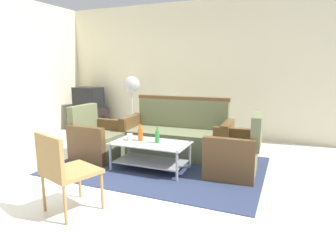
% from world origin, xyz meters
% --- Properties ---
extents(ground_plane, '(14.00, 14.00, 0.00)m').
position_xyz_m(ground_plane, '(0.00, 0.00, 0.00)').
color(ground_plane, white).
extents(wall_back, '(6.52, 0.12, 2.80)m').
position_xyz_m(wall_back, '(0.00, 3.06, 1.40)').
color(wall_back, beige).
rests_on(wall_back, ground).
extents(rug, '(3.02, 2.08, 0.01)m').
position_xyz_m(rug, '(0.05, 0.80, 0.01)').
color(rug, '#2D3856').
rests_on(rug, ground).
extents(couch, '(1.83, 0.81, 0.96)m').
position_xyz_m(couch, '(0.09, 1.44, 0.32)').
color(couch, '#6B704C').
rests_on(couch, rug).
extents(armchair_left, '(0.72, 0.78, 0.85)m').
position_xyz_m(armchair_left, '(-1.05, 0.77, 0.29)').
color(armchair_left, '#6B704C').
rests_on(armchair_left, rug).
extents(armchair_right, '(0.73, 0.79, 0.85)m').
position_xyz_m(armchair_right, '(1.15, 0.88, 0.29)').
color(armchair_right, '#6B704C').
rests_on(armchair_right, rug).
extents(coffee_table, '(1.10, 0.60, 0.40)m').
position_xyz_m(coffee_table, '(-0.00, 0.60, 0.27)').
color(coffee_table, silver).
rests_on(coffee_table, rug).
extents(bottle_green, '(0.06, 0.06, 0.23)m').
position_xyz_m(bottle_green, '(0.09, 0.63, 0.50)').
color(bottle_green, '#2D8C38').
rests_on(bottle_green, coffee_table).
extents(bottle_orange, '(0.07, 0.07, 0.25)m').
position_xyz_m(bottle_orange, '(-0.18, 0.64, 0.50)').
color(bottle_orange, '#D85919').
rests_on(bottle_orange, coffee_table).
extents(cup, '(0.08, 0.08, 0.10)m').
position_xyz_m(cup, '(-0.34, 0.60, 0.46)').
color(cup, silver).
rests_on(cup, coffee_table).
extents(tv_stand, '(0.80, 0.50, 0.52)m').
position_xyz_m(tv_stand, '(-2.58, 2.55, 0.26)').
color(tv_stand, black).
rests_on(tv_stand, ground).
extents(television, '(0.62, 0.48, 0.48)m').
position_xyz_m(television, '(-2.58, 2.55, 0.76)').
color(television, black).
rests_on(television, tv_stand).
extents(pedestal_fan, '(0.36, 0.36, 1.27)m').
position_xyz_m(pedestal_fan, '(-1.44, 2.60, 1.01)').
color(pedestal_fan, '#2D2D33').
rests_on(pedestal_fan, ground).
extents(wicker_chair, '(0.61, 0.61, 0.84)m').
position_xyz_m(wicker_chair, '(-0.24, -0.88, 0.49)').
color(wicker_chair, '#AD844C').
rests_on(wicker_chair, ground).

